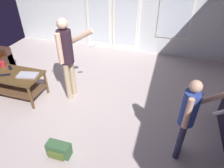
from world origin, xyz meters
The scene contains 9 objects.
ground_plane centered at (0.00, 0.00, -0.01)m, with size 6.18×5.50×0.02m, color #B8A8A6.
coffee_table centered at (-1.22, 0.00, 0.37)m, with size 1.02×0.57×0.51m.
person_adult centered at (-0.22, 0.30, 0.92)m, with size 0.65×0.41×1.54m.
person_child centered at (1.82, -0.50, 0.75)m, with size 0.51×0.34×1.26m.
backpack centered at (0.21, -1.01, 0.10)m, with size 0.34×0.19×0.21m.
laptop_closed centered at (-0.92, 0.02, 0.52)m, with size 0.36×0.21×0.03m, color #AFADBA.
cup_near_edge centered at (-1.58, 0.16, 0.57)m, with size 0.09×0.09×0.12m, color red.
tv_remote_black centered at (-1.42, 0.16, 0.52)m, with size 0.17×0.05×0.02m, color black.
dvd_remote_slim centered at (-1.32, -0.09, 0.52)m, with size 0.17×0.05×0.02m, color black.
Camera 1 is at (1.44, -2.50, 2.46)m, focal length 32.09 mm.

